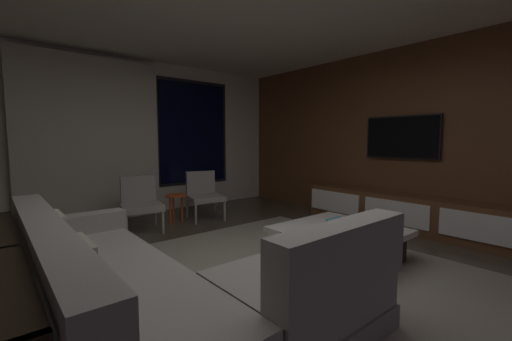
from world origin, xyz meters
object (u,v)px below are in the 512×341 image
object	(u,v)px
accent_chair_near_window	(204,192)
accent_chair_by_curtain	(140,201)
coffee_table	(339,244)
media_console	(406,213)
mounted_tv	(401,137)
side_stool	(176,200)
book_stack_on_coffee_table	(338,223)
sectional_couch	(159,292)

from	to	relation	value
accent_chair_near_window	accent_chair_by_curtain	world-z (taller)	same
coffee_table	accent_chair_by_curtain	size ratio (longest dim) A/B	1.49
media_console	accent_chair_near_window	bearing A→B (deg)	126.43
accent_chair_by_curtain	media_console	distance (m)	3.84
accent_chair_by_curtain	mounted_tv	distance (m)	3.97
side_stool	mounted_tv	world-z (taller)	mounted_tv
accent_chair_near_window	mounted_tv	bearing A→B (deg)	-48.69
book_stack_on_coffee_table	accent_chair_near_window	size ratio (longest dim) A/B	0.38
sectional_couch	accent_chair_by_curtain	xyz separation A→B (m)	(0.82, 2.57, 0.14)
accent_chair_near_window	accent_chair_by_curtain	xyz separation A→B (m)	(-1.08, -0.05, 0.00)
book_stack_on_coffee_table	accent_chair_by_curtain	bearing A→B (deg)	116.81
accent_chair_by_curtain	mounted_tv	bearing A→B (deg)	-36.02
sectional_couch	side_stool	xyz separation A→B (m)	(1.39, 2.61, 0.08)
media_console	accent_chair_by_curtain	bearing A→B (deg)	139.99
coffee_table	sectional_couch	bearing A→B (deg)	-179.65
sectional_couch	media_console	size ratio (longest dim) A/B	0.81
book_stack_on_coffee_table	mounted_tv	bearing A→B (deg)	7.08
mounted_tv	sectional_couch	bearing A→B (deg)	-175.64
accent_chair_near_window	side_stool	distance (m)	0.51
coffee_table	book_stack_on_coffee_table	distance (m)	0.23
book_stack_on_coffee_table	accent_chair_by_curtain	distance (m)	2.80
side_stool	sectional_couch	bearing A→B (deg)	-118.06
coffee_table	accent_chair_by_curtain	xyz separation A→B (m)	(-1.21, 2.56, 0.25)
media_console	sectional_couch	bearing A→B (deg)	-178.44
book_stack_on_coffee_table	media_console	distance (m)	1.68
book_stack_on_coffee_table	mounted_tv	world-z (taller)	mounted_tv
book_stack_on_coffee_table	accent_chair_near_window	bearing A→B (deg)	94.14
mounted_tv	accent_chair_by_curtain	bearing A→B (deg)	143.98
accent_chair_by_curtain	media_console	bearing A→B (deg)	-40.01
mounted_tv	coffee_table	bearing A→B (deg)	-171.43
book_stack_on_coffee_table	media_console	size ratio (longest dim) A/B	0.10
accent_chair_near_window	sectional_couch	bearing A→B (deg)	-125.92
side_stool	coffee_table	bearing A→B (deg)	-76.21
media_console	mounted_tv	xyz separation A→B (m)	(0.18, 0.20, 1.10)
side_stool	mounted_tv	xyz separation A→B (m)	(2.55, -2.31, 0.98)
coffee_table	mounted_tv	size ratio (longest dim) A/B	1.05
coffee_table	accent_chair_near_window	bearing A→B (deg)	92.82
accent_chair_near_window	accent_chair_by_curtain	bearing A→B (deg)	-177.12
side_stool	media_console	size ratio (longest dim) A/B	0.15
side_stool	mounted_tv	distance (m)	3.58
coffee_table	media_console	size ratio (longest dim) A/B	0.37
side_stool	media_console	distance (m)	3.45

